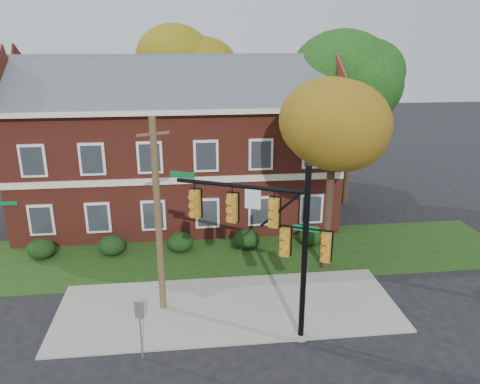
{
  "coord_description": "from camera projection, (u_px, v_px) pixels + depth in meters",
  "views": [
    {
      "loc": [
        -1.46,
        -15.83,
        10.77
      ],
      "look_at": [
        0.72,
        3.0,
        4.42
      ],
      "focal_mm": 35.0,
      "sensor_mm": 36.0,
      "label": 1
    }
  ],
  "objects": [
    {
      "name": "tree_right_rear",
      "position": [
        359.0,
        81.0,
        28.99
      ],
      "size": [
        6.3,
        5.95,
        10.62
      ],
      "color": "black",
      "rests_on": "ground"
    },
    {
      "name": "hedge_center",
      "position": [
        180.0,
        242.0,
        24.42
      ],
      "size": [
        1.4,
        1.26,
        1.05
      ],
      "primitive_type": "ellipsoid",
      "color": "black",
      "rests_on": "ground"
    },
    {
      "name": "sidewalk",
      "position": [
        228.0,
        308.0,
        19.42
      ],
      "size": [
        14.0,
        5.0,
        0.08
      ],
      "primitive_type": "cube",
      "color": "gray",
      "rests_on": "ground"
    },
    {
      "name": "tree_far_rear",
      "position": [
        195.0,
        63.0,
        34.25
      ],
      "size": [
        6.84,
        6.46,
        11.52
      ],
      "color": "black",
      "rests_on": "ground"
    },
    {
      "name": "hedge_far_right",
      "position": [
        311.0,
        236.0,
        25.18
      ],
      "size": [
        1.4,
        1.26,
        1.05
      ],
      "primitive_type": "ellipsoid",
      "color": "black",
      "rests_on": "ground"
    },
    {
      "name": "hedge_left",
      "position": [
        112.0,
        245.0,
        24.04
      ],
      "size": [
        1.4,
        1.26,
        1.05
      ],
      "primitive_type": "ellipsoid",
      "color": "black",
      "rests_on": "ground"
    },
    {
      "name": "tree_near_right",
      "position": [
        339.0,
        134.0,
        20.58
      ],
      "size": [
        4.5,
        4.25,
        8.58
      ],
      "color": "black",
      "rests_on": "ground"
    },
    {
      "name": "ground",
      "position": [
        231.0,
        322.0,
        18.49
      ],
      "size": [
        120.0,
        120.0,
        0.0
      ],
      "primitive_type": "plane",
      "color": "black",
      "rests_on": "ground"
    },
    {
      "name": "apartment_building",
      "position": [
        178.0,
        137.0,
        27.95
      ],
      "size": [
        18.8,
        8.8,
        9.74
      ],
      "color": "maroon",
      "rests_on": "ground"
    },
    {
      "name": "hedge_far_left",
      "position": [
        41.0,
        249.0,
        23.66
      ],
      "size": [
        1.4,
        1.26,
        1.05
      ],
      "primitive_type": "ellipsoid",
      "color": "black",
      "rests_on": "ground"
    },
    {
      "name": "sign_post",
      "position": [
        140.0,
        320.0,
        15.97
      ],
      "size": [
        0.32,
        0.15,
        2.26
      ],
      "rotation": [
        0.0,
        0.0,
        -0.35
      ],
      "color": "slate",
      "rests_on": "ground"
    },
    {
      "name": "utility_pole",
      "position": [
        158.0,
        218.0,
        18.13
      ],
      "size": [
        1.18,
        0.55,
        7.98
      ],
      "rotation": [
        0.0,
        0.0,
        0.39
      ],
      "color": "#4E3E24",
      "rests_on": "ground"
    },
    {
      "name": "hedge_right",
      "position": [
        247.0,
        239.0,
        24.8
      ],
      "size": [
        1.4,
        1.26,
        1.05
      ],
      "primitive_type": "ellipsoid",
      "color": "black",
      "rests_on": "ground"
    },
    {
      "name": "grass_strip",
      "position": [
        220.0,
        255.0,
        24.14
      ],
      "size": [
        30.0,
        6.0,
        0.04
      ],
      "primitive_type": "cube",
      "color": "#193811",
      "rests_on": "ground"
    },
    {
      "name": "traffic_signal",
      "position": [
        272.0,
        232.0,
        16.57
      ],
      "size": [
        5.54,
        2.65,
        6.71
      ],
      "rotation": [
        0.0,
        0.0,
        -0.43
      ],
      "color": "gray",
      "rests_on": "ground"
    }
  ]
}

